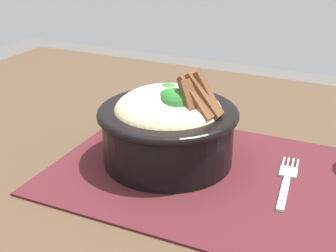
# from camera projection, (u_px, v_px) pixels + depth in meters

# --- Properties ---
(table) EXTENTS (1.24, 0.89, 0.75)m
(table) POSITION_uv_depth(u_px,v_px,m) (195.00, 217.00, 0.60)
(table) COLOR #4C3826
(table) RESTS_ON ground_plane
(placemat) EXTENTS (0.39, 0.29, 0.00)m
(placemat) POSITION_uv_depth(u_px,v_px,m) (207.00, 173.00, 0.58)
(placemat) COLOR #47191E
(placemat) RESTS_ON table
(bowl) EXTENTS (0.18, 0.18, 0.13)m
(bowl) POSITION_uv_depth(u_px,v_px,m) (168.00, 124.00, 0.58)
(bowl) COLOR black
(bowl) RESTS_ON placemat
(fork) EXTENTS (0.03, 0.13, 0.00)m
(fork) POSITION_uv_depth(u_px,v_px,m) (287.00, 180.00, 0.56)
(fork) COLOR #B3B3B3
(fork) RESTS_ON placemat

